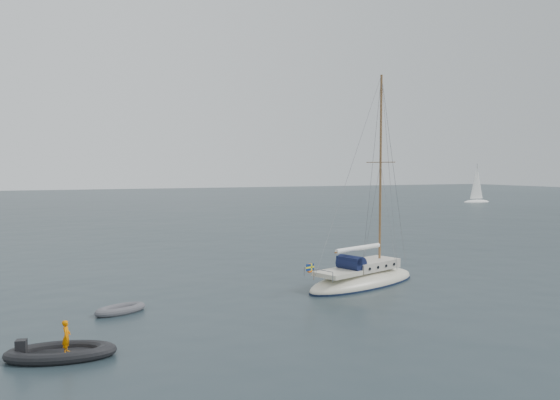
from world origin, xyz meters
name	(u,v)px	position (x,y,z in m)	size (l,w,h in m)	color
ground	(305,288)	(0.00, 0.00, 0.00)	(300.00, 300.00, 0.00)	black
sailboat	(363,268)	(3.40, -0.45, 0.93)	(8.65, 2.59, 12.31)	beige
dinghy	(120,309)	(-9.82, -1.25, 0.15)	(2.44, 1.10, 0.35)	#535258
rib	(60,352)	(-12.44, -6.51, 0.22)	(3.72, 1.69, 1.32)	black
distant_yacht_b	(477,185)	(62.17, 54.02, 3.35)	(5.91, 3.15, 7.83)	white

